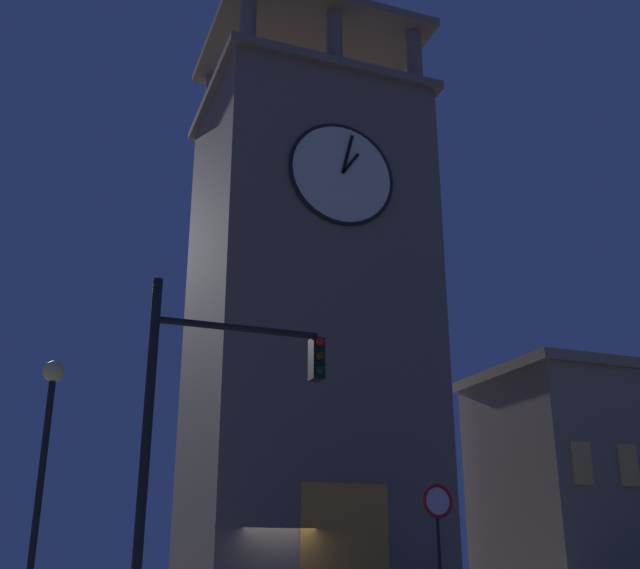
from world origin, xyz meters
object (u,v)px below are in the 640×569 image
no_horn_sign (438,514)px  street_lamp (45,441)px  adjacent_wing_building (634,481)px  clocktower (308,319)px  traffic_signal_near (206,410)px

no_horn_sign → street_lamp: bearing=-1.5°
adjacent_wing_building → no_horn_sign: bearing=37.1°
clocktower → traffic_signal_near: (7.80, 16.67, -7.23)m
adjacent_wing_building → street_lamp: 31.35m
street_lamp → adjacent_wing_building: bearing=-153.0°
adjacent_wing_building → clocktower: bearing=5.8°
clocktower → adjacent_wing_building: 18.81m
clocktower → adjacent_wing_building: bearing=-174.2°
traffic_signal_near → no_horn_sign: size_ratio=1.88×
street_lamp → no_horn_sign: (-8.78, 0.24, -1.25)m
adjacent_wing_building → traffic_signal_near: size_ratio=2.54×
clocktower → no_horn_sign: bearing=84.0°
no_horn_sign → adjacent_wing_building: bearing=-142.9°
traffic_signal_near → street_lamp: bearing=-61.4°
street_lamp → clocktower: bearing=-129.2°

